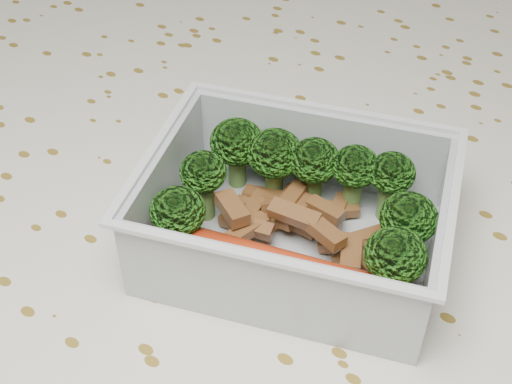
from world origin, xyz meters
The scene contains 6 objects.
dining_table centered at (0.00, 0.00, 0.67)m, with size 1.40×0.90×0.75m.
tablecloth centered at (0.00, 0.00, 0.72)m, with size 1.46×0.96×0.19m.
lunch_container centered at (0.04, -0.01, 0.78)m, with size 0.22×0.19×0.06m.
broccoli_florets centered at (0.03, 0.01, 0.79)m, with size 0.17×0.14×0.05m.
meat_pile centered at (0.03, 0.00, 0.77)m, with size 0.11×0.09×0.03m.
sausage centered at (0.05, -0.05, 0.78)m, with size 0.15×0.06×0.03m.
Camera 1 is at (0.20, -0.27, 1.09)m, focal length 50.00 mm.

